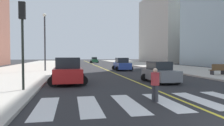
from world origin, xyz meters
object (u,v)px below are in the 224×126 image
car_red_second (68,71)px  fire_hydrant (149,65)px  car_green_nearest (94,60)px  car_gray_third (160,73)px  traffic_light_far_corner (22,29)px  pedestrian_crossing (155,83)px  park_bench (218,70)px  street_lamp (45,37)px  car_blue_fourth (122,64)px

car_red_second → fire_hydrant: car_red_second is taller
car_green_nearest → car_gray_third: (0.31, -45.47, 0.01)m
car_green_nearest → traffic_light_far_corner: bearing=77.7°
car_gray_third → pedestrian_crossing: bearing=62.0°
park_bench → street_lamp: bearing=59.9°
car_gray_third → pedestrian_crossing: car_gray_third is taller
street_lamp → traffic_light_far_corner: bearing=-87.8°
park_bench → fire_hydrant: (-2.25, 13.90, -0.11)m
street_lamp → car_red_second: bearing=-75.9°
traffic_light_far_corner → street_lamp: (-0.62, 16.01, 0.88)m
car_green_nearest → fire_hydrant: car_green_nearest is taller
car_red_second → car_gray_third: car_red_second is taller
pedestrian_crossing → fire_hydrant: size_ratio=1.80×
traffic_light_far_corner → car_gray_third: bearing=15.0°
car_green_nearest → car_red_second: 45.30m
fire_hydrant → pedestrian_crossing: bearing=-110.8°
car_red_second → car_blue_fourth: (7.57, 13.08, -0.09)m
car_green_nearest → pedestrian_crossing: 52.09m
fire_hydrant → street_lamp: size_ratio=0.12×
car_green_nearest → pedestrian_crossing: car_green_nearest is taller
car_red_second → park_bench: size_ratio=2.51×
car_green_nearest → car_red_second: car_red_second is taller
car_blue_fourth → fire_hydrant: bearing=-145.8°
park_bench → car_blue_fourth: bearing=35.5°
fire_hydrant → street_lamp: street_lamp is taller
car_red_second → fire_hydrant: 21.51m
traffic_light_far_corner → fire_hydrant: (15.86, 20.25, -3.19)m
car_red_second → car_green_nearest: bearing=80.4°
car_green_nearest → fire_hydrant: bearing=101.7°
car_gray_third → street_lamp: 17.41m
park_bench → fire_hydrant: bearing=6.4°
traffic_light_far_corner → street_lamp: street_lamp is taller
car_green_nearest → traffic_light_far_corner: size_ratio=0.73×
fire_hydrant → traffic_light_far_corner: bearing=-128.1°
car_gray_third → car_green_nearest: bearing=-91.7°
car_green_nearest → pedestrian_crossing: size_ratio=2.37×
car_blue_fourth → traffic_light_far_corner: traffic_light_far_corner is taller
car_green_nearest → park_bench: size_ratio=2.07×
car_blue_fourth → street_lamp: size_ratio=0.54×
car_red_second → park_bench: 15.85m
car_green_nearest → car_gray_third: bearing=89.4°
park_bench → fire_hydrant: park_bench is taller
car_gray_third → street_lamp: bearing=-54.0°
car_blue_fourth → street_lamp: (-10.74, -0.43, 3.78)m
car_red_second → traffic_light_far_corner: bearing=-127.9°
fire_hydrant → street_lamp: (-16.48, -4.24, 4.06)m
car_red_second → fire_hydrant: size_ratio=5.14×
pedestrian_crossing → car_gray_third: bearing=-54.0°
car_red_second → traffic_light_far_corner: size_ratio=0.88×
street_lamp → car_blue_fourth: bearing=2.3°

